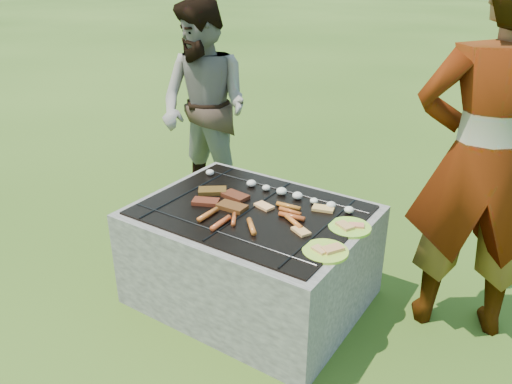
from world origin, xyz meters
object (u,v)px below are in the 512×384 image
at_px(fire_pit, 251,258).
at_px(cook, 483,162).
at_px(plate_near, 326,251).
at_px(plate_far, 349,227).
at_px(bystander, 205,109).

distance_m(fire_pit, cook, 1.39).
height_order(plate_near, cook, cook).
distance_m(fire_pit, plate_far, 0.66).
relative_size(cook, bystander, 1.18).
distance_m(plate_near, cook, 0.92).
relative_size(fire_pit, plate_near, 4.31).
bearing_deg(bystander, plate_far, -22.21).
xyz_separation_m(fire_pit, plate_near, (0.56, -0.17, 0.33)).
xyz_separation_m(plate_near, cook, (0.54, 0.64, 0.38)).
height_order(fire_pit, bystander, bystander).
xyz_separation_m(fire_pit, bystander, (-1.06, 0.90, 0.56)).
xyz_separation_m(fire_pit, plate_far, (0.56, 0.12, 0.33)).
height_order(fire_pit, plate_far, plate_far).
distance_m(fire_pit, bystander, 1.50).
height_order(plate_near, bystander, bystander).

